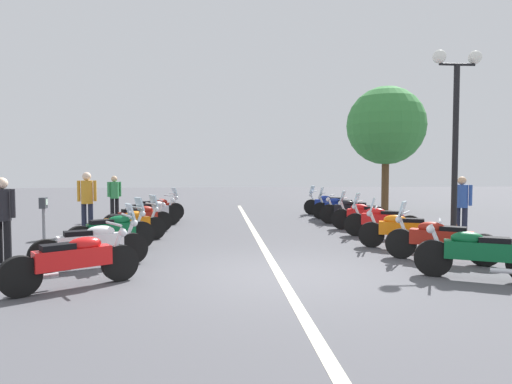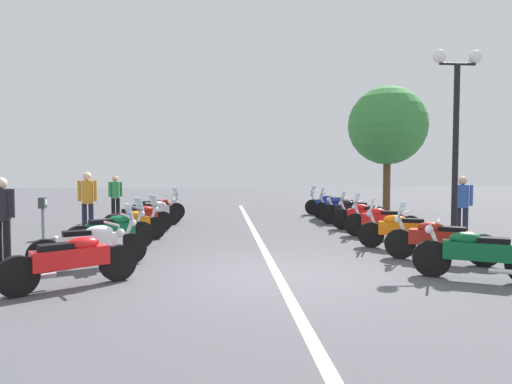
% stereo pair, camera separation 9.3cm
% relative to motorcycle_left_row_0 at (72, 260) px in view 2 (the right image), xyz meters
% --- Properties ---
extents(ground_plane, '(80.00, 80.00, 0.00)m').
position_rel_motorcycle_left_row_0_xyz_m(ground_plane, '(0.58, -3.30, -0.45)').
color(ground_plane, '#4C4C51').
extents(lane_centre_stripe, '(21.06, 0.16, 0.01)m').
position_rel_motorcycle_left_row_0_xyz_m(lane_centre_stripe, '(5.24, -3.30, -0.44)').
color(lane_centre_stripe, beige).
rests_on(lane_centre_stripe, ground_plane).
extents(motorcycle_left_row_0, '(1.30, 1.81, 0.98)m').
position_rel_motorcycle_left_row_0_xyz_m(motorcycle_left_row_0, '(0.00, 0.00, 0.00)').
color(motorcycle_left_row_0, black).
rests_on(motorcycle_left_row_0, ground_plane).
extents(motorcycle_left_row_1, '(1.12, 1.99, 1.20)m').
position_rel_motorcycle_left_row_0_xyz_m(motorcycle_left_row_1, '(1.42, 0.12, 0.01)').
color(motorcycle_left_row_1, black).
rests_on(motorcycle_left_row_1, ground_plane).
extents(motorcycle_left_row_2, '(1.20, 1.78, 1.21)m').
position_rel_motorcycle_left_row_0_xyz_m(motorcycle_left_row_2, '(3.11, 0.15, 0.02)').
color(motorcycle_left_row_2, black).
rests_on(motorcycle_left_row_2, ground_plane).
extents(motorcycle_left_row_3, '(1.22, 1.82, 1.19)m').
position_rel_motorcycle_left_row_0_xyz_m(motorcycle_left_row_3, '(4.44, 0.05, 0.01)').
color(motorcycle_left_row_3, black).
rests_on(motorcycle_left_row_3, ground_plane).
extents(motorcycle_left_row_4, '(1.09, 1.88, 0.98)m').
position_rel_motorcycle_left_row_0_xyz_m(motorcycle_left_row_4, '(6.02, 0.08, 0.00)').
color(motorcycle_left_row_4, black).
rests_on(motorcycle_left_row_4, ground_plane).
extents(motorcycle_left_row_5, '(1.42, 1.79, 1.02)m').
position_rel_motorcycle_left_row_0_xyz_m(motorcycle_left_row_5, '(7.49, -0.08, 0.02)').
color(motorcycle_left_row_5, black).
rests_on(motorcycle_left_row_5, ground_plane).
extents(motorcycle_left_row_6, '(1.10, 1.97, 1.21)m').
position_rel_motorcycle_left_row_0_xyz_m(motorcycle_left_row_6, '(8.97, -0.01, 0.02)').
color(motorcycle_left_row_6, black).
rests_on(motorcycle_left_row_6, ground_plane).
extents(motorcycle_right_row_0, '(1.10, 1.89, 1.00)m').
position_rel_motorcycle_left_row_0_xyz_m(motorcycle_right_row_0, '(-0.04, -6.56, 0.01)').
color(motorcycle_right_row_0, black).
rests_on(motorcycle_right_row_0, ground_plane).
extents(motorcycle_right_row_1, '(1.33, 1.87, 1.20)m').
position_rel_motorcycle_left_row_0_xyz_m(motorcycle_right_row_1, '(1.41, -6.65, 0.02)').
color(motorcycle_right_row_1, black).
rests_on(motorcycle_right_row_1, ground_plane).
extents(motorcycle_right_row_2, '(1.01, 1.92, 1.19)m').
position_rel_motorcycle_left_row_0_xyz_m(motorcycle_right_row_2, '(2.90, -6.51, 0.01)').
color(motorcycle_right_row_2, black).
rests_on(motorcycle_right_row_2, ground_plane).
extents(motorcycle_right_row_3, '(1.18, 1.87, 1.21)m').
position_rel_motorcycle_left_row_0_xyz_m(motorcycle_right_row_3, '(4.59, -6.66, 0.02)').
color(motorcycle_right_row_3, black).
rests_on(motorcycle_right_row_3, ground_plane).
extents(motorcycle_right_row_4, '(1.07, 1.91, 1.21)m').
position_rel_motorcycle_left_row_0_xyz_m(motorcycle_right_row_4, '(6.05, -6.68, 0.02)').
color(motorcycle_right_row_4, black).
rests_on(motorcycle_right_row_4, ground_plane).
extents(motorcycle_right_row_5, '(1.13, 2.04, 1.02)m').
position_rel_motorcycle_left_row_0_xyz_m(motorcycle_right_row_5, '(7.49, -6.72, 0.02)').
color(motorcycle_right_row_5, black).
rests_on(motorcycle_right_row_5, ground_plane).
extents(motorcycle_right_row_6, '(0.99, 1.91, 1.21)m').
position_rel_motorcycle_left_row_0_xyz_m(motorcycle_right_row_6, '(8.96, -6.68, 0.02)').
color(motorcycle_right_row_6, black).
rests_on(motorcycle_right_row_6, ground_plane).
extents(motorcycle_right_row_7, '(1.25, 1.90, 1.21)m').
position_rel_motorcycle_left_row_0_xyz_m(motorcycle_right_row_7, '(10.55, -6.71, 0.02)').
color(motorcycle_right_row_7, black).
rests_on(motorcycle_right_row_7, ground_plane).
extents(street_lamp_twin_globe, '(0.32, 1.22, 4.74)m').
position_rel_motorcycle_left_row_0_xyz_m(street_lamp_twin_globe, '(3.30, -8.00, 2.81)').
color(street_lamp_twin_globe, black).
rests_on(street_lamp_twin_globe, ground_plane).
extents(parking_meter, '(0.19, 0.14, 1.29)m').
position_rel_motorcycle_left_row_0_xyz_m(parking_meter, '(2.19, 1.29, 0.45)').
color(parking_meter, slate).
rests_on(parking_meter, ground_plane).
extents(traffic_cone_0, '(0.36, 0.36, 0.61)m').
position_rel_motorcycle_left_row_0_xyz_m(traffic_cone_0, '(3.36, -8.09, -0.15)').
color(traffic_cone_0, orange).
rests_on(traffic_cone_0, ground_plane).
extents(bystander_0, '(0.32, 0.53, 1.70)m').
position_rel_motorcycle_left_row_0_xyz_m(bystander_0, '(2.04, 2.02, 0.55)').
color(bystander_0, black).
rests_on(bystander_0, ground_plane).
extents(bystander_1, '(0.35, 0.45, 1.64)m').
position_rel_motorcycle_left_row_0_xyz_m(bystander_1, '(9.54, 1.59, 0.51)').
color(bystander_1, black).
rests_on(bystander_1, ground_plane).
extents(bystander_3, '(0.32, 0.53, 1.79)m').
position_rel_motorcycle_left_row_0_xyz_m(bystander_3, '(5.94, 1.52, 0.61)').
color(bystander_3, '#1E2338').
rests_on(bystander_3, ground_plane).
extents(bystander_4, '(0.38, 0.42, 1.67)m').
position_rel_motorcycle_left_row_0_xyz_m(bystander_4, '(4.39, -8.82, 0.53)').
color(bystander_4, '#1E2338').
rests_on(bystander_4, ground_plane).
extents(roadside_tree_0, '(3.46, 3.46, 5.56)m').
position_rel_motorcycle_left_row_0_xyz_m(roadside_tree_0, '(12.08, -9.68, 3.37)').
color(roadside_tree_0, brown).
rests_on(roadside_tree_0, ground_plane).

